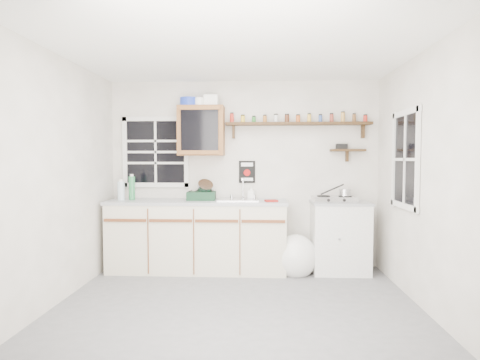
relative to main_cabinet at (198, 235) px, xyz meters
name	(u,v)px	position (x,y,z in m)	size (l,w,h in m)	color
room	(237,180)	(0.58, -1.30, 0.79)	(3.64, 3.24, 2.54)	#5B5B5D
main_cabinet	(198,235)	(0.00, 0.00, 0.00)	(2.31, 0.63, 0.92)	beige
right_cabinet	(340,237)	(1.83, 0.03, -0.01)	(0.73, 0.57, 0.91)	silver
sink	(239,200)	(0.54, 0.01, 0.47)	(0.52, 0.44, 0.29)	#B9B9BE
upper_cabinet	(201,131)	(0.03, 0.14, 1.36)	(0.60, 0.32, 0.65)	brown
upper_cabinet_clutter	(198,102)	(-0.01, 0.14, 1.75)	(0.50, 0.24, 0.14)	#1B33B0
spice_shelf	(298,123)	(1.31, 0.21, 1.47)	(1.91, 0.18, 0.35)	black
secondary_shelf	(346,150)	(1.94, 0.22, 1.12)	(0.45, 0.16, 0.24)	black
warning_sign	(247,172)	(0.63, 0.29, 0.82)	(0.22, 0.02, 0.30)	black
window_back	(156,152)	(-0.62, 0.29, 1.09)	(0.93, 0.03, 0.98)	black
window_right	(405,159)	(2.37, -0.75, 0.99)	(0.03, 0.78, 1.08)	black
water_bottles	(126,189)	(-0.93, -0.01, 0.60)	(0.22, 0.12, 0.34)	silver
dish_rack	(203,193)	(0.06, 0.05, 0.55)	(0.37, 0.29, 0.27)	black
soap_bottle	(251,192)	(0.70, 0.17, 0.55)	(0.08, 0.08, 0.18)	silver
rag	(271,201)	(0.95, -0.11, 0.47)	(0.15, 0.13, 0.02)	maroon
hotplate	(334,199)	(1.76, 0.01, 0.49)	(0.56, 0.31, 0.08)	#B9B9BE
saucepan	(345,193)	(1.89, 0.01, 0.57)	(0.37, 0.19, 0.16)	#B9B9BE
trash_bag	(296,256)	(1.26, -0.13, -0.23)	(0.47, 0.43, 0.54)	white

